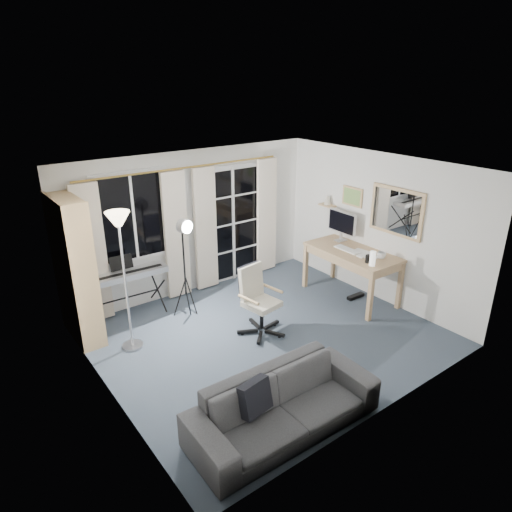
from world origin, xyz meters
The scene contains 17 objects.
floor centered at (0.00, 0.00, -0.01)m, with size 4.50×4.00×0.02m, color #384251.
window centered at (-1.05, 1.97, 1.50)m, with size 1.20×0.08×1.40m.
french_door centered at (0.75, 1.97, 1.03)m, with size 1.32×0.09×2.11m.
curtains centered at (-0.14, 1.88, 1.09)m, with size 3.60×0.07×2.13m.
bookshelf centered at (-2.13, 1.58, 0.98)m, with size 0.34×0.96×2.06m.
torchiere_lamp centered at (-1.66, 0.90, 1.56)m, with size 0.32×0.32×1.94m.
keyboard_piano centered at (-1.37, 1.70, 0.70)m, with size 1.29×0.65×0.93m.
studio_light centered at (-0.60, 1.19, 1.29)m, with size 0.34×0.35×1.61m.
office_chair centered at (-0.03, 0.23, 0.59)m, with size 0.69×0.69×1.01m.
desk centered at (1.88, 0.15, 0.73)m, with size 0.82×1.58×0.83m.
monitor centered at (2.08, 0.60, 1.15)m, with size 0.20×0.60×0.52m.
desk_clutter centered at (1.81, -0.09, 0.65)m, with size 0.50×0.94×1.06m.
mug centered at (1.98, -0.35, 0.90)m, with size 0.14×0.11×0.14m, color silver.
wall_mirror centered at (2.22, -0.35, 1.55)m, with size 0.04×0.94×0.74m.
framed_print centered at (2.23, 0.55, 1.60)m, with size 0.03×0.42×0.32m.
wall_shelf centered at (2.16, 1.05, 1.41)m, with size 0.16×0.30×0.18m.
sofa centered at (-0.99, -1.55, 0.41)m, with size 2.09×0.65×0.81m.
Camera 1 is at (-3.51, -4.44, 3.52)m, focal length 32.00 mm.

